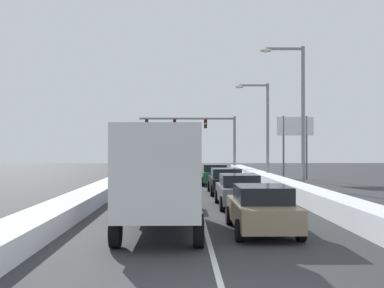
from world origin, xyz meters
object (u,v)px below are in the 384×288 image
(street_lamp_right_mid, at_px, (263,123))
(roadside_sign_right, at_px, (295,133))
(traffic_light_gantry, at_px, (201,130))
(street_lamp_right_near, at_px, (297,106))
(sedan_navy_center_lane_second, at_px, (164,188))
(sedan_tan_right_lane_nearest, at_px, (262,209))
(sedan_black_right_lane_third, at_px, (226,181))
(sedan_silver_center_lane_third, at_px, (167,179))
(box_truck_center_lane_nearest, at_px, (161,173))
(sedan_green_right_lane_fourth, at_px, (214,174))
(sedan_white_center_lane_fourth, at_px, (169,174))
(sedan_gray_right_lane_second, at_px, (239,190))

(street_lamp_right_mid, bearing_deg, roadside_sign_right, 49.91)
(traffic_light_gantry, distance_m, street_lamp_right_near, 24.74)
(sedan_navy_center_lane_second, relative_size, roadside_sign_right, 0.82)
(sedan_tan_right_lane_nearest, xyz_separation_m, sedan_black_right_lane_third, (-0.01, 12.89, 0.00))
(street_lamp_right_near, bearing_deg, sedan_silver_center_lane_third, 165.57)
(sedan_tan_right_lane_nearest, relative_size, street_lamp_right_near, 0.52)
(box_truck_center_lane_nearest, bearing_deg, sedan_navy_center_lane_second, 91.48)
(street_lamp_right_mid, bearing_deg, sedan_green_right_lane_fourth, -156.77)
(sedan_white_center_lane_fourth, bearing_deg, sedan_tan_right_lane_nearest, -80.18)
(sedan_black_right_lane_third, bearing_deg, sedan_gray_right_lane_second, -89.60)
(sedan_green_right_lane_fourth, relative_size, sedan_navy_center_lane_second, 1.00)
(sedan_tan_right_lane_nearest, xyz_separation_m, sedan_white_center_lane_fourth, (-3.65, 21.09, 0.00))
(sedan_gray_right_lane_second, bearing_deg, sedan_black_right_lane_third, 90.40)
(sedan_green_right_lane_fourth, distance_m, box_truck_center_lane_nearest, 19.92)
(sedan_black_right_lane_third, relative_size, box_truck_center_lane_nearest, 0.63)
(sedan_green_right_lane_fourth, bearing_deg, sedan_silver_center_lane_third, -122.88)
(sedan_gray_right_lane_second, relative_size, sedan_green_right_lane_fourth, 1.00)
(street_lamp_right_near, bearing_deg, sedan_black_right_lane_third, 176.26)
(street_lamp_right_mid, bearing_deg, sedan_navy_center_lane_second, -117.20)
(sedan_black_right_lane_third, height_order, sedan_white_center_lane_fourth, same)
(sedan_navy_center_lane_second, xyz_separation_m, street_lamp_right_near, (7.62, 4.92, 4.41))
(sedan_tan_right_lane_nearest, height_order, street_lamp_right_near, street_lamp_right_near)
(sedan_tan_right_lane_nearest, bearing_deg, sedan_gray_right_lane_second, 89.68)
(traffic_light_gantry, bearing_deg, sedan_gray_right_lane_second, -88.80)
(sedan_navy_center_lane_second, xyz_separation_m, sedan_silver_center_lane_third, (-0.15, 6.92, 0.00))
(sedan_green_right_lane_fourth, bearing_deg, sedan_navy_center_lane_second, -104.81)
(sedan_gray_right_lane_second, bearing_deg, roadside_sign_right, 69.55)
(sedan_black_right_lane_third, xyz_separation_m, roadside_sign_right, (7.13, 12.69, 3.25))
(sedan_navy_center_lane_second, relative_size, sedan_white_center_lane_fourth, 1.00)
(sedan_tan_right_lane_nearest, bearing_deg, traffic_light_gantry, 90.93)
(roadside_sign_right, bearing_deg, sedan_white_center_lane_fourth, -157.38)
(box_truck_center_lane_nearest, xyz_separation_m, traffic_light_gantry, (2.63, 36.76, 2.82))
(street_lamp_right_mid, relative_size, roadside_sign_right, 1.40)
(sedan_tan_right_lane_nearest, height_order, sedan_green_right_lane_fourth, same)
(sedan_gray_right_lane_second, height_order, sedan_silver_center_lane_third, same)
(sedan_gray_right_lane_second, distance_m, box_truck_center_lane_nearest, 7.31)
(roadside_sign_right, bearing_deg, sedan_black_right_lane_third, -119.34)
(street_lamp_right_near, bearing_deg, roadside_sign_right, 77.28)
(sedan_gray_right_lane_second, distance_m, sedan_green_right_lane_fourth, 13.22)
(sedan_tan_right_lane_nearest, xyz_separation_m, street_lamp_right_near, (4.20, 12.61, 4.41))
(sedan_navy_center_lane_second, height_order, street_lamp_right_mid, street_lamp_right_mid)
(sedan_black_right_lane_third, bearing_deg, traffic_light_gantry, 91.41)
(box_truck_center_lane_nearest, relative_size, sedan_white_center_lane_fourth, 1.60)
(sedan_tan_right_lane_nearest, distance_m, traffic_light_gantry, 37.10)
(traffic_light_gantry, xyz_separation_m, roadside_sign_right, (7.72, -11.30, -0.71))
(sedan_tan_right_lane_nearest, distance_m, sedan_white_center_lane_fourth, 21.40)
(sedan_silver_center_lane_third, relative_size, roadside_sign_right, 0.82)
(sedan_gray_right_lane_second, height_order, roadside_sign_right, roadside_sign_right)
(sedan_tan_right_lane_nearest, distance_m, sedan_silver_center_lane_third, 15.04)
(sedan_navy_center_lane_second, bearing_deg, sedan_white_center_lane_fourth, 90.96)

